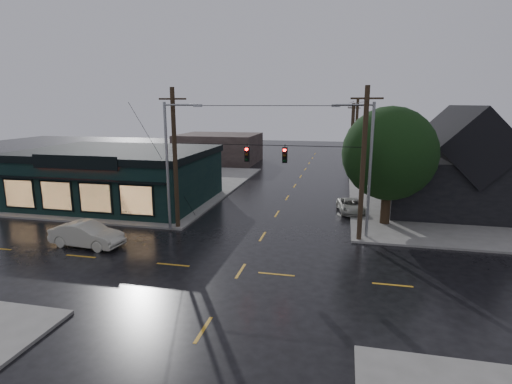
% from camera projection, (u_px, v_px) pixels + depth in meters
% --- Properties ---
extents(ground_plane, '(160.00, 160.00, 0.00)m').
position_uv_depth(ground_plane, '(241.00, 271.00, 22.00)').
color(ground_plane, black).
extents(sidewalk_nw, '(28.00, 28.00, 0.15)m').
position_uv_depth(sidewalk_nw, '(115.00, 184.00, 45.29)').
color(sidewalk_nw, slate).
rests_on(sidewalk_nw, ground).
extents(sidewalk_ne, '(28.00, 28.00, 0.15)m').
position_uv_depth(sidewalk_ne, '(505.00, 203.00, 36.80)').
color(sidewalk_ne, slate).
rests_on(sidewalk_ne, ground).
extents(pizza_shop, '(16.30, 12.34, 4.90)m').
position_uv_depth(pizza_shop, '(119.00, 175.00, 36.97)').
color(pizza_shop, black).
rests_on(pizza_shop, ground).
extents(ne_building, '(12.60, 11.60, 8.75)m').
position_uv_depth(ne_building, '(461.00, 158.00, 34.05)').
color(ne_building, black).
rests_on(ne_building, ground).
extents(corner_tree, '(6.88, 6.88, 8.75)m').
position_uv_depth(corner_tree, '(389.00, 154.00, 29.24)').
color(corner_tree, black).
rests_on(corner_tree, ground).
extents(utility_pole_nw, '(2.00, 0.32, 10.15)m').
position_uv_depth(utility_pole_nw, '(178.00, 228.00, 29.57)').
color(utility_pole_nw, black).
rests_on(utility_pole_nw, ground).
extents(utility_pole_ne, '(2.00, 0.32, 10.15)m').
position_uv_depth(utility_pole_ne, '(359.00, 241.00, 26.81)').
color(utility_pole_ne, black).
rests_on(utility_pole_ne, ground).
extents(utility_pole_far_a, '(2.00, 0.32, 9.65)m').
position_uv_depth(utility_pole_far_a, '(354.00, 182.00, 47.30)').
color(utility_pole_far_a, black).
rests_on(utility_pole_far_a, ground).
extents(utility_pole_far_b, '(2.00, 0.32, 9.15)m').
position_uv_depth(utility_pole_far_b, '(352.00, 159.00, 66.36)').
color(utility_pole_far_b, black).
rests_on(utility_pole_far_b, ground).
extents(utility_pole_far_c, '(2.00, 0.32, 9.15)m').
position_uv_depth(utility_pole_far_c, '(351.00, 147.00, 85.42)').
color(utility_pole_far_c, black).
rests_on(utility_pole_far_c, ground).
extents(span_signal_assembly, '(13.00, 0.48, 1.23)m').
position_uv_depth(span_signal_assembly, '(266.00, 154.00, 26.94)').
color(span_signal_assembly, black).
rests_on(span_signal_assembly, ground).
extents(streetlight_nw, '(5.40, 0.30, 9.15)m').
position_uv_depth(streetlight_nw, '(170.00, 231.00, 28.97)').
color(streetlight_nw, gray).
rests_on(streetlight_nw, ground).
extents(streetlight_ne, '(5.40, 0.30, 9.15)m').
position_uv_depth(streetlight_ne, '(366.00, 238.00, 27.38)').
color(streetlight_ne, gray).
rests_on(streetlight_ne, ground).
extents(bg_building_west, '(12.00, 10.00, 4.40)m').
position_uv_depth(bg_building_west, '(219.00, 148.00, 62.62)').
color(bg_building_west, '#2E2422').
rests_on(bg_building_west, ground).
extents(bg_building_east, '(14.00, 12.00, 5.60)m').
position_uv_depth(bg_building_east, '(417.00, 145.00, 60.88)').
color(bg_building_east, '#242529').
rests_on(bg_building_east, ground).
extents(sedan_cream, '(4.91, 2.06, 1.58)m').
position_uv_depth(sedan_cream, '(87.00, 235.00, 25.67)').
color(sedan_cream, '#B5B39E').
rests_on(sedan_cream, ground).
extents(suv_silver, '(2.55, 4.37, 1.14)m').
position_uv_depth(suv_silver, '(350.00, 206.00, 33.75)').
color(suv_silver, '#A9A99C').
rests_on(suv_silver, ground).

